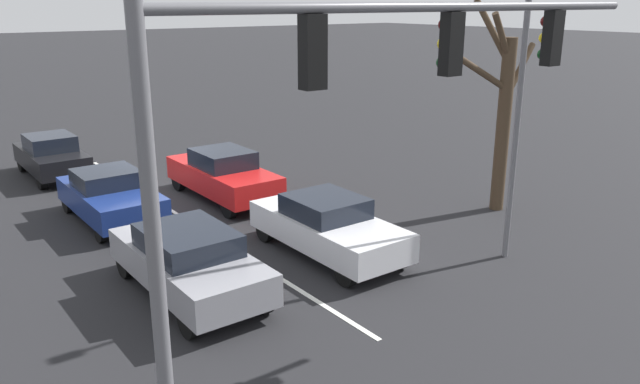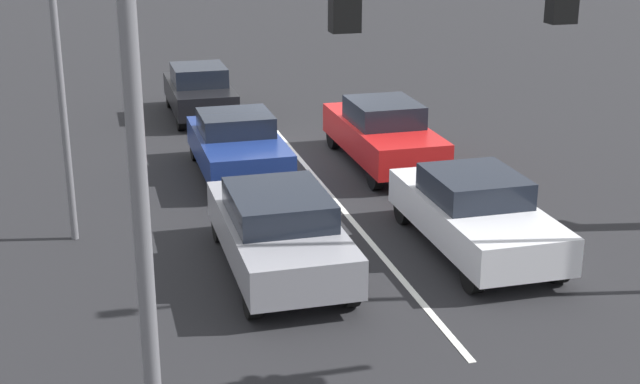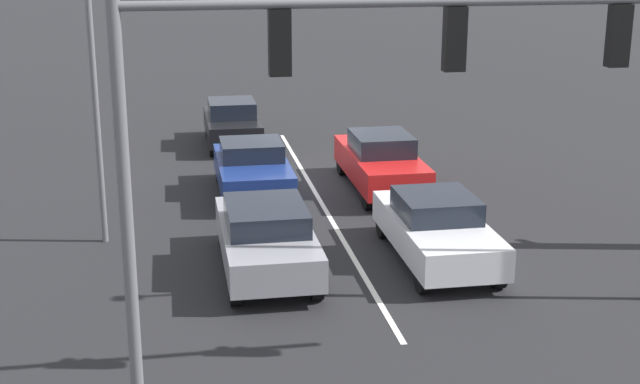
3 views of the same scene
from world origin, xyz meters
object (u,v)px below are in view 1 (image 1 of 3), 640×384
Objects in this scene: car_gray_midlane_front at (188,260)px; car_black_midlane_third at (51,156)px; street_lamp_left_shoulder at (519,59)px; car_silver_leftlane_front at (328,226)px; car_red_leftlane_second at (223,174)px; bare_tree_near at (502,110)px; traffic_signal_gantry at (359,98)px; car_navy_midlane_second at (110,196)px.

car_black_midlane_third reaches higher than car_gray_midlane_front.
car_gray_midlane_front is 8.56m from street_lamp_left_shoulder.
car_silver_leftlane_front is 0.97× the size of car_red_leftlane_second.
street_lamp_left_shoulder is (-3.30, 2.76, 4.07)m from car_silver_leftlane_front.
street_lamp_left_shoulder is (-7.03, 2.75, 4.04)m from car_gray_midlane_front.
car_silver_leftlane_front is at bearing -1.95° from bare_tree_near.
car_gray_midlane_front is 10.21m from bare_tree_near.
street_lamp_left_shoulder is at bearing 111.06° from car_red_leftlane_second.
street_lamp_left_shoulder reaches higher than traffic_signal_gantry.
car_black_midlane_third is at bearing -58.65° from car_red_leftlane_second.
car_red_leftlane_second is 1.15× the size of car_black_midlane_third.
traffic_signal_gantry is (3.30, 10.47, 3.96)m from car_red_leftlane_second.
bare_tree_near reaches higher than car_silver_leftlane_front.
car_navy_midlane_second is at bearing -58.79° from car_silver_leftlane_front.
car_black_midlane_third is (3.57, -11.59, 0.03)m from car_silver_leftlane_front.
bare_tree_near reaches higher than car_navy_midlane_second.
car_navy_midlane_second is 0.49× the size of street_lamp_left_shoulder.
car_black_midlane_third is at bearing -88.97° from car_navy_midlane_second.
car_navy_midlane_second is 11.59m from bare_tree_near.
car_black_midlane_third is 0.47× the size of street_lamp_left_shoulder.
street_lamp_left_shoulder is (-6.51, -2.13, 0.05)m from traffic_signal_gantry.
car_black_midlane_third is at bearing -50.30° from bare_tree_near.
car_gray_midlane_front is at bearing 0.10° from car_silver_leftlane_front.
traffic_signal_gantry reaches higher than car_silver_leftlane_front.
bare_tree_near is at bearing -138.99° from street_lamp_left_shoulder.
bare_tree_near is (-9.96, 0.21, 2.24)m from car_gray_midlane_front.
car_silver_leftlane_front is at bearing -123.24° from traffic_signal_gantry.
traffic_signal_gantry is 6.85m from street_lamp_left_shoulder.
car_black_midlane_third is (3.66, -6.01, -0.03)m from car_red_leftlane_second.
bare_tree_near reaches higher than car_gray_midlane_front.
car_red_leftlane_second is at bearing -90.92° from car_silver_leftlane_front.
car_gray_midlane_front is 1.00× the size of car_silver_leftlane_front.
street_lamp_left_shoulder is (-3.21, 8.34, 4.01)m from car_red_leftlane_second.
car_gray_midlane_front reaches higher than car_silver_leftlane_front.
car_red_leftlane_second reaches higher than car_navy_midlane_second.
car_red_leftlane_second is 7.03m from car_black_midlane_third.
car_navy_midlane_second is 0.67× the size of bare_tree_near.
car_red_leftlane_second is at bearing -124.38° from car_gray_midlane_front.
street_lamp_left_shoulder is (-6.87, 14.34, 4.04)m from car_black_midlane_third.
car_silver_leftlane_front is 5.92m from street_lamp_left_shoulder.
car_black_midlane_third is at bearing -72.88° from car_silver_leftlane_front.
car_silver_leftlane_front is 0.73× the size of bare_tree_near.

